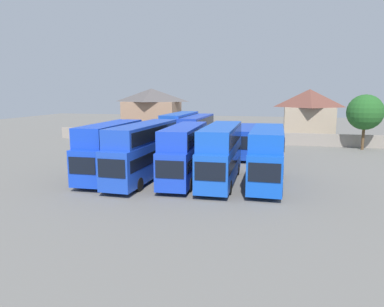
% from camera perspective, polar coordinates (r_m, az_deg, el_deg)
% --- Properties ---
extents(ground, '(140.00, 140.00, 0.00)m').
position_cam_1_polar(ground, '(48.95, 4.11, 0.61)').
color(ground, slate).
extents(depot_boundary_wall, '(56.00, 0.50, 1.80)m').
position_cam_1_polar(depot_boundary_wall, '(55.32, 5.25, 2.59)').
color(depot_boundary_wall, gray).
rests_on(depot_boundary_wall, ground).
extents(bus_1, '(2.84, 10.32, 4.97)m').
position_cam_1_polar(bus_1, '(33.25, -12.81, 0.93)').
color(bus_1, blue).
rests_on(bus_1, ground).
extents(bus_2, '(2.80, 12.09, 4.98)m').
position_cam_1_polar(bus_2, '(32.14, -7.67, 0.81)').
color(bus_2, blue).
rests_on(bus_2, ground).
extents(bus_3, '(2.95, 10.49, 4.85)m').
position_cam_1_polar(bus_3, '(31.22, -1.22, 0.50)').
color(bus_3, blue).
rests_on(bus_3, ground).
extents(bus_4, '(2.79, 11.08, 4.92)m').
position_cam_1_polar(bus_4, '(30.77, 4.61, 0.40)').
color(bus_4, blue).
rests_on(bus_4, ground).
extents(bus_5, '(2.66, 10.27, 4.79)m').
position_cam_1_polar(bus_5, '(30.50, 11.84, 0.00)').
color(bus_5, blue).
rests_on(bus_5, ground).
extents(bus_6, '(2.58, 11.03, 5.06)m').
position_cam_1_polar(bus_6, '(46.46, -1.92, 3.68)').
color(bus_6, blue).
rests_on(bus_6, ground).
extents(bus_7, '(2.74, 11.36, 4.76)m').
position_cam_1_polar(bus_7, '(45.73, 0.58, 3.38)').
color(bus_7, blue).
rests_on(bus_7, ground).
extents(bus_8, '(2.74, 10.94, 3.42)m').
position_cam_1_polar(bus_8, '(44.79, 5.42, 2.26)').
color(bus_8, blue).
rests_on(bus_8, ground).
extents(bus_9, '(3.10, 11.11, 3.54)m').
position_cam_1_polar(bus_9, '(44.57, 8.90, 2.23)').
color(bus_9, '#173DBF').
rests_on(bus_9, ground).
extents(house_terrace_left, '(9.99, 6.45, 8.37)m').
position_cam_1_polar(house_terrace_left, '(66.01, -6.40, 6.66)').
color(house_terrace_left, '#9E7A60').
rests_on(house_terrace_left, ground).
extents(house_terrace_centre, '(8.21, 7.43, 8.22)m').
position_cam_1_polar(house_terrace_centre, '(62.92, 18.03, 6.04)').
color(house_terrace_centre, tan).
rests_on(house_terrace_centre, ground).
extents(tree_left_of_lot, '(4.74, 4.74, 7.45)m').
position_cam_1_polar(tree_left_of_lot, '(53.60, 25.78, 5.91)').
color(tree_left_of_lot, brown).
rests_on(tree_left_of_lot, ground).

